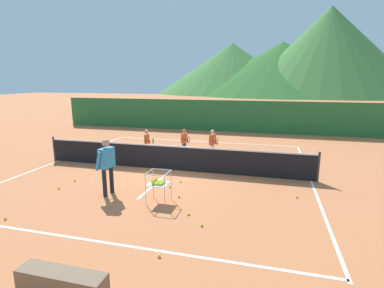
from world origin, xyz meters
The scene contains 28 objects.
ground_plane centered at (0.00, 0.00, 0.00)m, with size 120.00×120.00×0.00m, color #C67042.
line_baseline_near centered at (0.00, -5.37, 0.00)m, with size 10.25×0.08×0.01m, color white.
line_baseline_far centered at (0.00, 5.57, 0.00)m, with size 10.25×0.08×0.01m, color white.
line_sideline_west centered at (-5.12, 0.00, 0.00)m, with size 0.08×10.94×0.01m, color white.
line_sideline_east centered at (5.12, 0.00, 0.00)m, with size 0.08×10.94×0.01m, color white.
line_service_center centered at (0.00, 0.00, 0.00)m, with size 0.08×6.06×0.01m, color white.
tennis_net centered at (0.00, 0.00, 0.50)m, with size 10.71×0.08×1.05m.
instructor centered at (-1.02, -2.88, 1.04)m, with size 0.44×0.82×1.73m.
student_0 centered at (-1.58, 1.41, 0.78)m, with size 0.54×0.56×1.29m.
student_1 centered at (-0.10, 2.23, 0.75)m, with size 0.41×0.63×1.25m.
student_2 centered at (1.23, 2.13, 0.77)m, with size 0.42×0.68×1.29m.
ball_cart centered at (0.66, -3.04, 0.59)m, with size 0.58×0.58×0.90m.
tennis_ball_0 centered at (1.72, -3.64, 0.03)m, with size 0.07×0.07×0.07m, color yellow.
tennis_ball_1 centered at (2.19, -4.13, 0.03)m, with size 0.07×0.07×0.07m, color yellow.
tennis_ball_2 centered at (0.60, -1.86, 0.03)m, with size 0.07×0.07×0.07m, color yellow.
tennis_ball_3 centered at (-2.80, -2.91, 0.03)m, with size 0.07×0.07×0.07m, color yellow.
tennis_ball_4 centered at (-2.76, -2.16, 0.03)m, with size 0.07×0.07×0.07m, color yellow.
tennis_ball_5 centered at (1.66, -5.58, 0.03)m, with size 0.07×0.07×0.07m, color yellow.
tennis_ball_6 centered at (0.79, -1.30, 0.03)m, with size 0.07×0.07×0.07m, color yellow.
tennis_ball_7 centered at (4.52, -1.70, 0.03)m, with size 0.07×0.07×0.07m, color yellow.
tennis_ball_8 centered at (-0.79, -0.63, 0.03)m, with size 0.07×0.07×0.07m, color yellow.
tennis_ball_9 centered at (1.13, -2.57, 0.03)m, with size 0.07×0.07×0.07m, color yellow.
tennis_ball_10 centered at (-2.64, -5.07, 0.03)m, with size 0.07×0.07×0.07m, color yellow.
windscreen_fence centered at (0.00, 9.31, 1.05)m, with size 22.54×0.08×2.11m, color #286B33.
courtside_bench centered at (0.57, -7.00, 0.23)m, with size 1.50×0.36×0.46m, color brown.
hill_0 centered at (15.48, 64.78, 9.76)m, with size 39.33×39.33×19.51m, color #427A38.
hill_1 centered at (-6.90, 70.02, 6.45)m, with size 38.79×38.79×12.91m, color #427A38.
hill_2 centered at (5.76, 69.20, 6.36)m, with size 48.50×48.50×12.73m, color #2D6628.
Camera 1 is at (3.63, -10.45, 3.42)m, focal length 27.63 mm.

